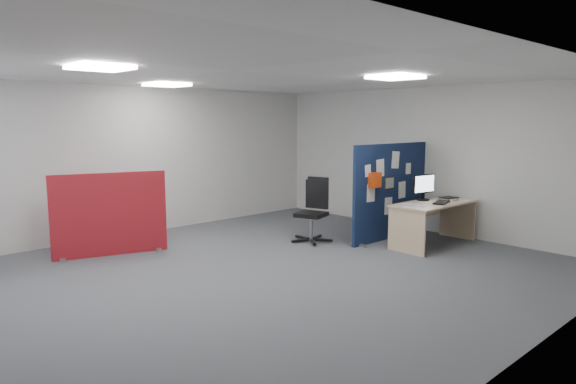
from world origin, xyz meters
TOP-DOWN VIEW (x-y plane):
  - floor at (0.00, 0.00)m, footprint 9.00×9.00m
  - ceiling at (0.00, 0.00)m, footprint 9.00×7.00m
  - wall_back at (0.00, 3.50)m, footprint 9.00×0.02m
  - wall_front at (0.00, -3.50)m, footprint 9.00×0.02m
  - wall_right at (4.50, 0.00)m, footprint 0.02×7.00m
  - ceiling_lights at (0.33, 0.67)m, footprint 4.10×4.10m
  - navy_divider at (3.46, 0.07)m, footprint 2.04×0.30m
  - main_desk at (3.58, -0.70)m, footprint 1.65×0.73m
  - monitor_main at (3.63, -0.49)m, footprint 0.51×0.21m
  - keyboard at (3.59, -0.87)m, footprint 0.48×0.30m
  - mouse at (3.98, -0.91)m, footprint 0.10×0.07m
  - paper_tray at (4.18, -0.66)m, footprint 0.30×0.25m
  - red_divider at (-0.66, 2.34)m, footprint 1.66×0.55m
  - office_chair at (2.35, 0.86)m, footprint 0.72×0.69m
  - desk_papers at (3.35, -0.77)m, footprint 1.40×0.66m

SIDE VIEW (x-z plane):
  - floor at x=0.00m, z-range 0.00..0.00m
  - main_desk at x=3.58m, z-range 0.19..0.92m
  - office_chair at x=2.35m, z-range 0.07..1.16m
  - red_divider at x=-0.66m, z-range -0.01..1.28m
  - desk_papers at x=3.35m, z-range 0.73..0.73m
  - paper_tray at x=4.18m, z-range 0.73..0.74m
  - keyboard at x=3.59m, z-range 0.73..0.75m
  - mouse at x=3.98m, z-range 0.73..0.76m
  - navy_divider at x=3.46m, z-range 0.00..1.69m
  - monitor_main at x=3.63m, z-range 0.75..1.20m
  - wall_back at x=0.00m, z-range 0.00..2.70m
  - wall_front at x=0.00m, z-range 0.00..2.70m
  - wall_right at x=4.50m, z-range 0.00..2.70m
  - ceiling_lights at x=0.33m, z-range 2.65..2.69m
  - ceiling at x=0.00m, z-range 2.69..2.71m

